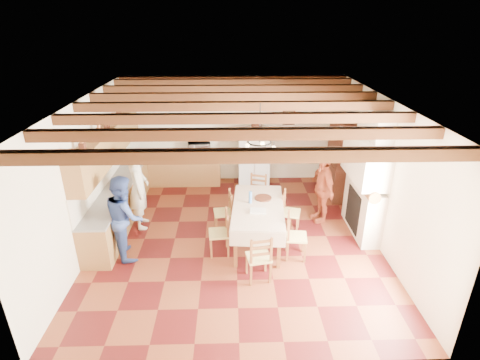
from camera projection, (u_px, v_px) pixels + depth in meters
name	position (u px, v px, depth m)	size (l,w,h in m)	color
floor	(236.00, 238.00, 8.23)	(6.00, 6.50, 0.02)	#4A1010
ceiling	(235.00, 101.00, 7.00)	(6.00, 6.50, 0.02)	silver
wall_back	(234.00, 130.00, 10.59)	(6.00, 0.02, 3.00)	#F1EDCC
wall_front	(240.00, 278.00, 4.64)	(6.00, 0.02, 3.00)	#F1EDCC
wall_left	(86.00, 176.00, 7.54)	(0.02, 6.50, 3.00)	#F1EDCC
wall_right	(382.00, 173.00, 7.69)	(0.02, 6.50, 3.00)	#F1EDCC
ceiling_beams	(235.00, 106.00, 7.04)	(6.00, 6.30, 0.16)	#3C220E
lower_cabinets_left	(122.00, 200.00, 8.94)	(0.60, 4.30, 0.86)	brown
lower_cabinets_back	(180.00, 169.00, 10.70)	(2.30, 0.60, 0.86)	brown
countertop_left	(120.00, 183.00, 8.76)	(0.62, 4.30, 0.04)	slate
countertop_back	(179.00, 154.00, 10.52)	(2.34, 0.62, 0.04)	slate
backsplash_left	(106.00, 170.00, 8.62)	(0.03, 4.30, 0.60)	silver
backsplash_back	(179.00, 141.00, 10.65)	(2.30, 0.03, 0.60)	silver
upper_cabinets	(108.00, 143.00, 8.36)	(0.35, 4.20, 0.70)	brown
fireplace	(364.00, 174.00, 7.91)	(0.56, 1.60, 2.80)	beige
wall_picture	(289.00, 117.00, 10.46)	(0.34, 0.03, 0.42)	black
refrigerator	(254.00, 159.00, 10.34)	(0.83, 0.69, 1.67)	silver
hutch	(340.00, 159.00, 9.72)	(0.49, 1.16, 2.11)	#35140C
dining_table	(258.00, 209.00, 7.76)	(1.18, 2.08, 0.87)	silver
chandelier	(259.00, 142.00, 7.17)	(0.47, 0.47, 0.03)	black
chair_left_near	(219.00, 232.00, 7.52)	(0.42, 0.40, 0.96)	brown
chair_left_far	(223.00, 212.00, 8.31)	(0.42, 0.40, 0.96)	brown
chair_right_near	(297.00, 236.00, 7.39)	(0.42, 0.40, 0.96)	brown
chair_right_far	(291.00, 212.00, 8.29)	(0.42, 0.40, 0.96)	brown
chair_end_near	(259.00, 256.00, 6.77)	(0.42, 0.40, 0.96)	brown
chair_end_far	(257.00, 194.00, 9.10)	(0.42, 0.40, 0.96)	brown
person_man	(139.00, 189.00, 8.32)	(0.69, 0.45, 1.88)	beige
person_woman_blue	(125.00, 217.00, 7.33)	(0.84, 0.65, 1.72)	#324A8E
person_woman_red	(322.00, 188.00, 8.62)	(0.96, 0.40, 1.65)	#A44529
microwave	(199.00, 148.00, 10.46)	(0.60, 0.41, 0.33)	silver
fridge_vase	(256.00, 124.00, 9.94)	(0.28, 0.28, 0.29)	#35140C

